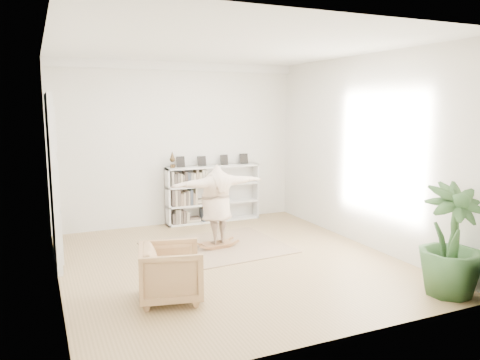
# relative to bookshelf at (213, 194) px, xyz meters

# --- Properties ---
(floor) EXTENTS (6.00, 6.00, 0.00)m
(floor) POSITION_rel_bookshelf_xyz_m (-0.74, -2.82, -0.64)
(floor) COLOR olive
(floor) RESTS_ON ground
(room_shell) EXTENTS (6.00, 6.00, 6.00)m
(room_shell) POSITION_rel_bookshelf_xyz_m (-0.74, 0.12, 2.87)
(room_shell) COLOR silver
(room_shell) RESTS_ON floor
(doors) EXTENTS (0.09, 1.78, 2.92)m
(doors) POSITION_rel_bookshelf_xyz_m (-3.45, -1.52, 0.76)
(doors) COLOR white
(doors) RESTS_ON floor
(bookshelf) EXTENTS (2.20, 0.35, 1.64)m
(bookshelf) POSITION_rel_bookshelf_xyz_m (0.00, 0.00, 0.00)
(bookshelf) COLOR silver
(bookshelf) RESTS_ON floor
(armchair) EXTENTS (1.01, 0.99, 0.78)m
(armchair) POSITION_rel_bookshelf_xyz_m (-2.09, -3.96, -0.25)
(armchair) COLOR tan
(armchair) RESTS_ON floor
(rug) EXTENTS (2.65, 2.19, 0.02)m
(rug) POSITION_rel_bookshelf_xyz_m (-0.67, -1.99, -0.63)
(rug) COLOR tan
(rug) RESTS_ON floor
(rocker_board) EXTENTS (0.58, 0.38, 0.12)m
(rocker_board) POSITION_rel_bookshelf_xyz_m (-0.67, -1.99, -0.56)
(rocker_board) COLOR olive
(rocker_board) RESTS_ON rug
(person) EXTENTS (1.87, 0.64, 1.50)m
(person) POSITION_rel_bookshelf_xyz_m (-0.67, -1.99, 0.25)
(person) COLOR beige
(person) RESTS_ON rocker_board
(houseplant) EXTENTS (1.04, 1.04, 1.58)m
(houseplant) POSITION_rel_bookshelf_xyz_m (1.56, -5.37, 0.16)
(houseplant) COLOR #30562B
(houseplant) RESTS_ON floor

